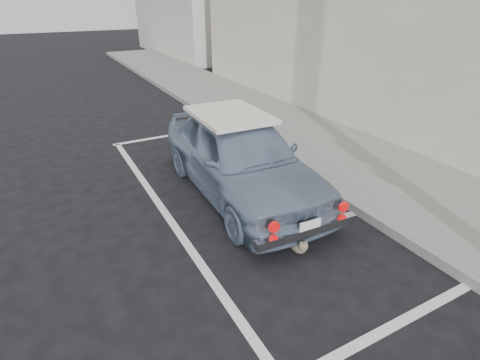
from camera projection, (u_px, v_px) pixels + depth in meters
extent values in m
plane|color=black|center=(325.00, 312.00, 4.21)|extent=(80.00, 80.00, 0.00)
cube|color=slate|center=(388.00, 178.00, 7.12)|extent=(2.80, 40.00, 0.15)
cube|color=black|center=(375.00, 81.00, 8.73)|extent=(0.10, 16.00, 2.40)
cube|color=silver|center=(392.00, 326.00, 4.02)|extent=(3.00, 0.12, 0.01)
cube|color=silver|center=(173.00, 135.00, 9.54)|extent=(3.00, 0.12, 0.01)
cube|color=silver|center=(164.00, 211.00, 6.18)|extent=(0.12, 7.00, 0.01)
imported|color=slate|center=(240.00, 156.00, 6.47)|extent=(1.81, 4.20, 1.41)
cube|color=silver|center=(230.00, 114.00, 6.52)|extent=(1.22, 1.61, 0.07)
cube|color=silver|center=(308.00, 231.00, 4.99)|extent=(1.59, 0.18, 0.12)
cube|color=white|center=(310.00, 226.00, 4.91)|extent=(0.33, 0.03, 0.17)
cylinder|color=red|center=(274.00, 227.00, 4.64)|extent=(0.15, 0.05, 0.15)
cylinder|color=red|center=(344.00, 207.00, 5.08)|extent=(0.15, 0.05, 0.15)
cylinder|color=red|center=(274.00, 239.00, 4.72)|extent=(0.12, 0.04, 0.12)
cylinder|color=red|center=(342.00, 218.00, 5.16)|extent=(0.12, 0.04, 0.12)
ellipsoid|color=brown|center=(298.00, 243.00, 5.18)|extent=(0.30, 0.40, 0.22)
sphere|color=brown|center=(303.00, 246.00, 5.01)|extent=(0.14, 0.14, 0.14)
cone|color=brown|center=(301.00, 242.00, 4.97)|extent=(0.05, 0.05, 0.05)
cone|color=brown|center=(306.00, 241.00, 4.99)|extent=(0.05, 0.05, 0.05)
cylinder|color=brown|center=(296.00, 240.00, 5.38)|extent=(0.07, 0.24, 0.03)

